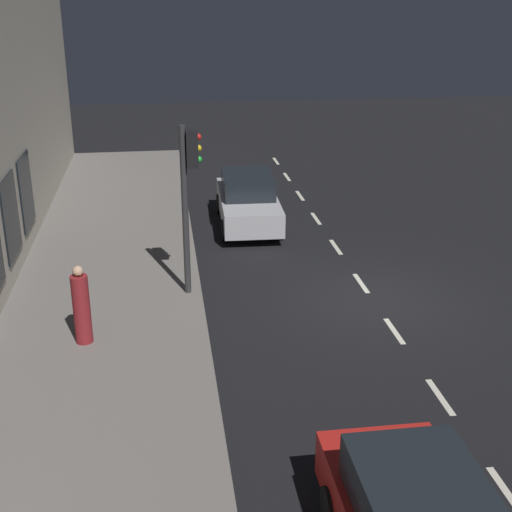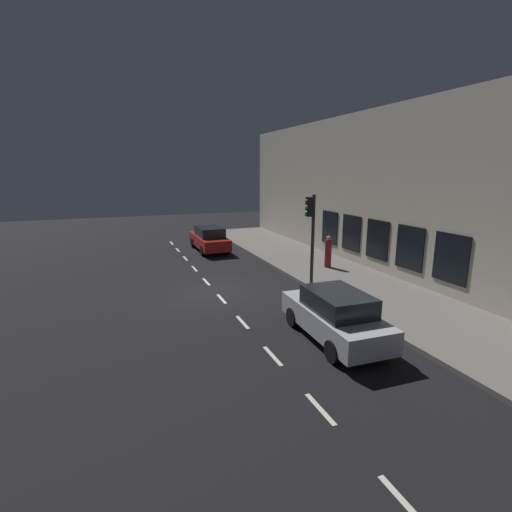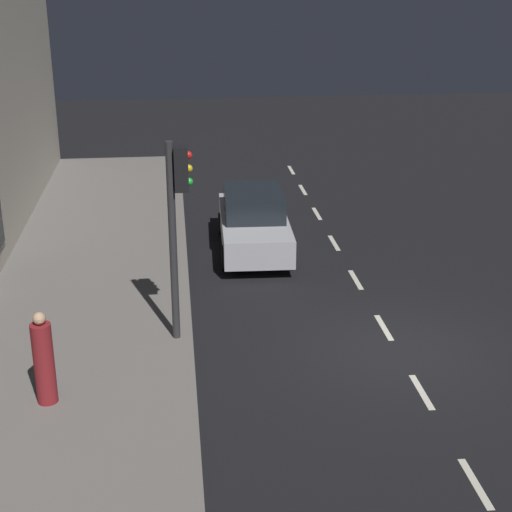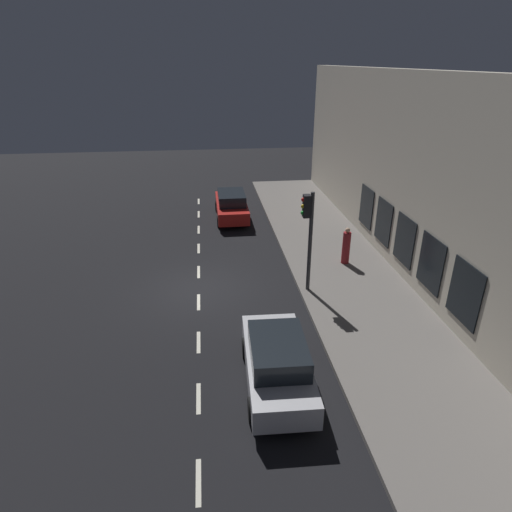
{
  "view_description": "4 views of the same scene",
  "coord_description": "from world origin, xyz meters",
  "views": [
    {
      "loc": [
        4.81,
        14.51,
        7.0
      ],
      "look_at": [
        2.92,
        0.89,
        1.62
      ],
      "focal_mm": 49.06,
      "sensor_mm": 36.0,
      "label": 1
    },
    {
      "loc": [
        -3.97,
        -15.1,
        5.13
      ],
      "look_at": [
        1.53,
        -0.97,
        1.67
      ],
      "focal_mm": 26.3,
      "sensor_mm": 36.0,
      "label": 2
    },
    {
      "loc": [
        4.24,
        13.27,
        7.24
      ],
      "look_at": [
        2.69,
        -1.06,
        1.7
      ],
      "focal_mm": 54.54,
      "sensor_mm": 36.0,
      "label": 3
    },
    {
      "loc": [
        0.47,
        -15.47,
        8.47
      ],
      "look_at": [
        2.37,
        0.2,
        1.27
      ],
      "focal_mm": 30.26,
      "sensor_mm": 36.0,
      "label": 4
    }
  ],
  "objects": [
    {
      "name": "sidewalk",
      "position": [
        6.25,
        0.0,
        0.07
      ],
      "size": [
        4.5,
        32.0,
        0.15
      ],
      "color": "slate",
      "rests_on": "ground"
    },
    {
      "name": "pedestrian_0",
      "position": [
        6.54,
        1.45,
        0.92
      ],
      "size": [
        0.42,
        0.42,
        1.67
      ],
      "rotation": [
        0.0,
        0.0,
        0.25
      ],
      "color": "maroon",
      "rests_on": "sidewalk"
    },
    {
      "name": "lane_centre_line",
      "position": [
        0.0,
        -1.0,
        0.0
      ],
      "size": [
        0.12,
        27.2,
        0.01
      ],
      "color": "beige",
      "rests_on": "ground"
    },
    {
      "name": "parked_car_0",
      "position": [
        2.22,
        -5.89,
        0.79
      ],
      "size": [
        1.91,
        4.27,
        1.58
      ],
      "rotation": [
        0.0,
        0.0,
        -0.03
      ],
      "color": "#B7B7BC",
      "rests_on": "ground"
    },
    {
      "name": "traffic_light",
      "position": [
        4.21,
        -0.74,
        2.83
      ],
      "size": [
        0.49,
        0.32,
        3.97
      ],
      "color": "#2D2D30",
      "rests_on": "sidewalk"
    },
    {
      "name": "ground_plane",
      "position": [
        0.0,
        0.0,
        0.0
      ],
      "size": [
        60.0,
        60.0,
        0.0
      ],
      "primitive_type": "plane",
      "color": "black"
    }
  ]
}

